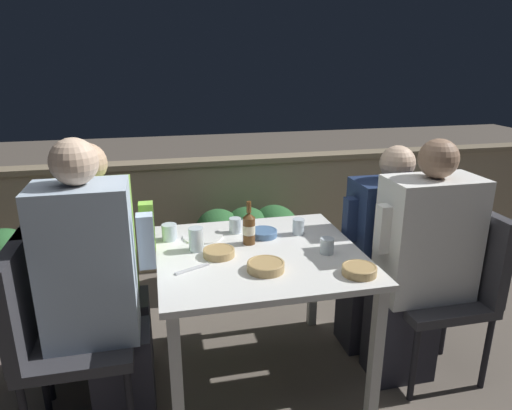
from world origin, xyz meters
name	(u,v)px	position (x,y,z in m)	size (l,w,h in m)	color
ground_plane	(259,375)	(0.00, 0.00, 0.00)	(16.00, 16.00, 0.00)	#665B51
parapet_wall	(218,212)	(0.00, 1.47, 0.45)	(9.00, 0.18, 0.89)	gray
dining_table	(259,268)	(0.00, 0.00, 0.65)	(1.00, 0.94, 0.73)	white
planter_hedge	(248,242)	(0.16, 1.07, 0.33)	(0.78, 0.47, 0.59)	brown
chair_left_near	(51,324)	(-0.96, -0.14, 0.55)	(0.48, 0.47, 0.92)	#333338
person_blue_shirt	(98,291)	(-0.75, -0.14, 0.68)	(0.48, 0.26, 1.35)	#282833
chair_left_far	(64,289)	(-0.96, 0.17, 0.55)	(0.48, 0.47, 0.92)	#333338
person_green_blouse	(106,268)	(-0.75, 0.17, 0.65)	(0.47, 0.26, 1.28)	#282833
chair_right_near	(453,276)	(1.01, -0.14, 0.55)	(0.48, 0.47, 0.92)	#333338
person_white_polo	(419,264)	(0.81, -0.14, 0.64)	(0.52, 0.26, 1.29)	#282833
chair_right_far	(416,254)	(0.98, 0.16, 0.55)	(0.48, 0.47, 0.92)	#333338
person_navy_jumper	(383,250)	(0.77, 0.16, 0.60)	(0.51, 0.26, 1.20)	#282833
beer_bottle	(249,228)	(-0.03, 0.11, 0.82)	(0.06, 0.06, 0.23)	brown
plate_0	(203,236)	(-0.25, 0.25, 0.74)	(0.21, 0.21, 0.01)	white
bowl_0	(359,270)	(0.38, -0.34, 0.76)	(0.15, 0.15, 0.04)	tan
bowl_1	(219,252)	(-0.20, -0.01, 0.76)	(0.15, 0.15, 0.04)	tan
bowl_2	(263,233)	(0.07, 0.19, 0.75)	(0.15, 0.15, 0.04)	#4C709E
bowl_3	(266,266)	(-0.02, -0.21, 0.76)	(0.17, 0.17, 0.04)	tan
glass_cup_0	(235,225)	(-0.07, 0.28, 0.78)	(0.07, 0.07, 0.08)	silver
glass_cup_1	(196,239)	(-0.30, 0.09, 0.79)	(0.07, 0.07, 0.12)	silver
glass_cup_2	(327,246)	(0.32, -0.09, 0.77)	(0.07, 0.07, 0.08)	silver
glass_cup_3	(169,232)	(-0.42, 0.25, 0.78)	(0.08, 0.08, 0.09)	silver
glass_cup_4	(298,227)	(0.26, 0.18, 0.78)	(0.06, 0.06, 0.09)	silver
fork_0	(192,269)	(-0.34, -0.13, 0.74)	(0.16, 0.09, 0.01)	silver
potted_plant	(7,273)	(-1.37, 0.69, 0.43)	(0.33, 0.33, 0.70)	#9E5638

